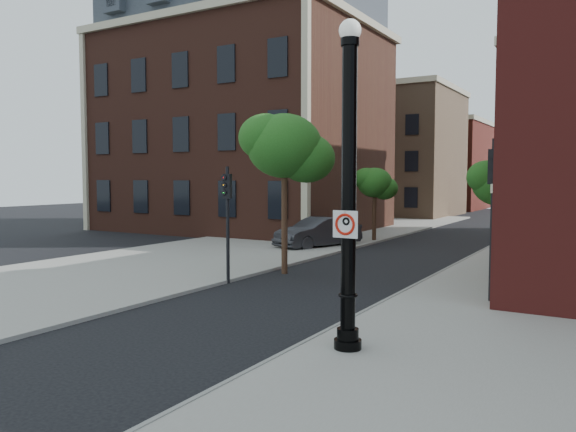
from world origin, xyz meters
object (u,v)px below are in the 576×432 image
Objects in this scene: lamppost at (349,203)px; parked_car at (318,233)px; traffic_signal_left at (227,205)px; traffic_signal_right at (493,193)px; no_parking_sign at (345,224)px.

lamppost is 18.38m from parked_car.
traffic_signal_right is at bearing -6.18° from traffic_signal_left.
lamppost reaches higher than parked_car.
traffic_signal_right is (10.76, -9.36, 2.51)m from parked_car.
lamppost is at bearing -105.91° from traffic_signal_right.
lamppost is at bearing -39.23° from parked_car.
no_parking_sign reaches higher than parked_car.
parked_car is (-9.06, 15.99, -2.01)m from no_parking_sign.
lamppost reaches higher than traffic_signal_left.
traffic_signal_left is at bearing -58.67° from parked_car.
parked_car is at bearing 85.80° from traffic_signal_left.
traffic_signal_right is at bearing 75.19° from lamppost.
no_parking_sign is 0.12× the size of parked_car.
no_parking_sign is at bearing -105.46° from traffic_signal_right.
traffic_signal_right is (1.71, 6.45, 0.06)m from lamppost.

